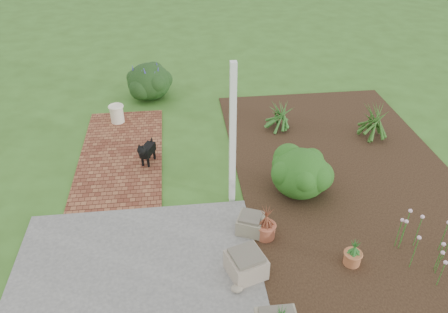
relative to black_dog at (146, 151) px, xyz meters
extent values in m
plane|color=#355E1D|center=(1.16, -1.31, -0.33)|extent=(80.00, 80.00, 0.00)
cube|color=#5C5C5A|center=(-0.09, -3.06, -0.31)|extent=(3.50, 3.50, 0.04)
cube|color=brown|center=(-0.54, 0.44, -0.31)|extent=(1.60, 3.50, 0.04)
cube|color=black|center=(3.66, -0.81, -0.32)|extent=(4.00, 7.00, 0.03)
cube|color=white|center=(1.46, -1.21, 0.92)|extent=(0.10, 0.10, 2.50)
cube|color=gray|center=(1.44, -2.89, -0.14)|extent=(0.60, 0.60, 0.32)
cube|color=#7B765B|center=(1.64, -2.04, -0.17)|extent=(0.51, 0.51, 0.26)
cube|color=black|center=(0.02, 0.04, -0.02)|extent=(0.31, 0.42, 0.17)
cylinder|color=black|center=(-0.09, -0.06, -0.20)|extent=(0.05, 0.05, 0.19)
cylinder|color=black|center=(0.02, -0.11, -0.20)|extent=(0.05, 0.05, 0.19)
cylinder|color=black|center=(0.02, 0.19, -0.20)|extent=(0.05, 0.05, 0.19)
cylinder|color=black|center=(0.13, 0.15, -0.20)|extent=(0.05, 0.05, 0.19)
sphere|color=black|center=(-0.07, -0.17, 0.12)|extent=(0.16, 0.16, 0.16)
cone|color=black|center=(0.10, 0.23, 0.10)|extent=(0.11, 0.13, 0.14)
cylinder|color=beige|center=(-0.71, 1.74, -0.10)|extent=(0.38, 0.38, 0.39)
ellipsoid|color=#1D4315|center=(2.64, -1.17, 0.11)|extent=(1.17, 1.17, 0.84)
cylinder|color=#A55238|center=(1.85, -2.20, -0.19)|extent=(0.31, 0.31, 0.24)
cylinder|color=#A76038|center=(2.98, -2.88, -0.20)|extent=(0.29, 0.29, 0.20)
ellipsoid|color=black|center=(-0.02, 2.98, 0.11)|extent=(1.24, 1.24, 0.89)
camera|label=1|loc=(0.65, -7.00, 4.45)|focal=35.00mm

